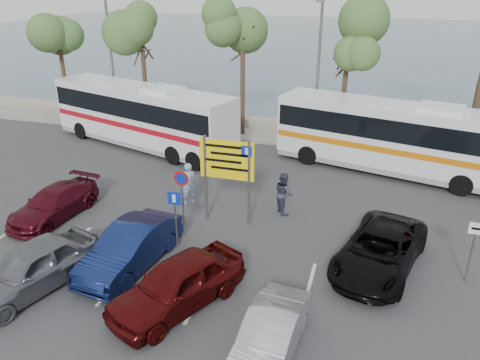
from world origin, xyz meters
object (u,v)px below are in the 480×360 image
(street_lamp_right, at_px, (318,67))
(car_red, at_px, (178,284))
(coach_bus_left, at_px, (142,118))
(car_silver_a, at_px, (31,268))
(car_blue, at_px, (130,247))
(car_maroon, at_px, (54,203))
(coach_bus_right, at_px, (396,140))
(street_lamp_left, at_px, (110,56))
(pedestrian_near, at_px, (188,184))
(direction_sign, at_px, (227,166))
(suv_black, at_px, (380,250))
(car_silver_b, at_px, (270,336))
(pedestrian_far, at_px, (284,193))

(street_lamp_right, bearing_deg, car_red, -96.49)
(coach_bus_left, xyz_separation_m, car_red, (7.70, -12.81, -0.95))
(car_silver_a, height_order, car_blue, car_silver_a)
(coach_bus_left, bearing_deg, car_maroon, -86.82)
(coach_bus_left, xyz_separation_m, coach_bus_right, (14.00, -0.00, -0.00))
(street_lamp_left, height_order, pedestrian_near, street_lamp_left)
(street_lamp_right, distance_m, direction_sign, 10.73)
(street_lamp_right, xyz_separation_m, suv_black, (4.00, -12.02, -3.90))
(coach_bus_left, bearing_deg, direction_sign, -44.22)
(street_lamp_right, relative_size, direction_sign, 2.23)
(coach_bus_right, xyz_separation_m, suv_black, (-0.50, -9.00, -1.03))
(car_red, bearing_deg, car_blue, 174.96)
(car_red, xyz_separation_m, suv_black, (5.80, 3.81, -0.07))
(car_silver_a, xyz_separation_m, pedestrian_near, (2.47, 7.10, 0.18))
(coach_bus_right, xyz_separation_m, car_red, (-6.30, -12.81, -0.95))
(car_silver_b, bearing_deg, street_lamp_right, 99.82)
(suv_black, bearing_deg, pedestrian_far, 156.83)
(car_silver_a, bearing_deg, coach_bus_left, 119.85)
(car_silver_b, xyz_separation_m, pedestrian_near, (-5.47, 7.74, 0.33))
(car_maroon, bearing_deg, pedestrian_near, 35.51)
(pedestrian_far, bearing_deg, car_maroon, 75.03)
(car_silver_a, relative_size, pedestrian_near, 2.39)
(pedestrian_near, bearing_deg, street_lamp_right, -152.14)
(street_lamp_left, distance_m, direction_sign, 15.24)
(car_maroon, bearing_deg, car_silver_b, -19.70)
(car_maroon, height_order, car_silver_b, car_silver_b)
(direction_sign, xyz_separation_m, car_red, (0.20, -5.51, -1.65))
(street_lamp_left, bearing_deg, car_red, -54.72)
(coach_bus_right, bearing_deg, car_silver_a, -129.72)
(coach_bus_right, relative_size, car_maroon, 2.84)
(car_maroon, bearing_deg, car_red, -21.76)
(coach_bus_right, height_order, pedestrian_near, coach_bus_right)
(street_lamp_right, height_order, direction_sign, street_lamp_right)
(coach_bus_left, bearing_deg, coach_bus_right, -0.00)
(suv_black, bearing_deg, coach_bus_left, 161.21)
(car_blue, height_order, car_red, car_red)
(car_blue, xyz_separation_m, car_maroon, (-4.80, 2.32, -0.12))
(car_red, bearing_deg, pedestrian_far, 102.11)
(car_blue, relative_size, pedestrian_near, 2.36)
(pedestrian_far, bearing_deg, street_lamp_right, -33.94)
(coach_bus_right, distance_m, car_blue, 14.31)
(street_lamp_right, bearing_deg, car_silver_b, -85.52)
(suv_black, height_order, pedestrian_near, pedestrian_near)
(car_blue, distance_m, pedestrian_near, 5.06)
(car_silver_a, height_order, pedestrian_far, pedestrian_far)
(suv_black, bearing_deg, car_red, -131.81)
(street_lamp_left, relative_size, coach_bus_left, 0.66)
(coach_bus_left, distance_m, suv_black, 16.26)
(street_lamp_right, height_order, coach_bus_left, street_lamp_right)
(car_red, bearing_deg, coach_bus_left, 147.83)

